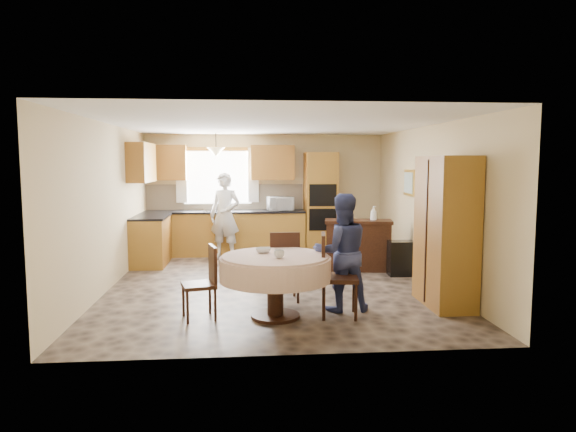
# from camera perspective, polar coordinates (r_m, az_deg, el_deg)

# --- Properties ---
(floor) EXTENTS (5.00, 6.00, 0.01)m
(floor) POSITION_cam_1_polar(r_m,az_deg,el_deg) (8.17, -1.64, -7.58)
(floor) COLOR #6D5B4C
(floor) RESTS_ON ground
(ceiling) EXTENTS (5.00, 6.00, 0.01)m
(ceiling) POSITION_cam_1_polar(r_m,az_deg,el_deg) (7.96, -1.70, 10.19)
(ceiling) COLOR white
(ceiling) RESTS_ON wall_back
(wall_back) EXTENTS (5.00, 0.02, 2.50)m
(wall_back) POSITION_cam_1_polar(r_m,az_deg,el_deg) (10.96, -2.56, 2.50)
(wall_back) COLOR #CDB683
(wall_back) RESTS_ON floor
(wall_front) EXTENTS (5.00, 0.02, 2.50)m
(wall_front) POSITION_cam_1_polar(r_m,az_deg,el_deg) (4.99, 0.29, -1.69)
(wall_front) COLOR #CDB683
(wall_front) RESTS_ON floor
(wall_left) EXTENTS (0.02, 6.00, 2.50)m
(wall_left) POSITION_cam_1_polar(r_m,az_deg,el_deg) (8.22, -19.36, 1.00)
(wall_left) COLOR #CDB683
(wall_left) RESTS_ON floor
(wall_right) EXTENTS (0.02, 6.00, 2.50)m
(wall_right) POSITION_cam_1_polar(r_m,az_deg,el_deg) (8.49, 15.44, 1.27)
(wall_right) COLOR #CDB683
(wall_right) RESTS_ON floor
(window) EXTENTS (1.40, 0.03, 1.10)m
(window) POSITION_cam_1_polar(r_m,az_deg,el_deg) (10.93, -7.83, 4.28)
(window) COLOR white
(window) RESTS_ON wall_back
(curtain_left) EXTENTS (0.22, 0.02, 1.15)m
(curtain_left) POSITION_cam_1_polar(r_m,az_deg,el_deg) (10.94, -11.78, 4.47)
(curtain_left) COLOR white
(curtain_left) RESTS_ON wall_back
(curtain_right) EXTENTS (0.22, 0.02, 1.15)m
(curtain_right) POSITION_cam_1_polar(r_m,az_deg,el_deg) (10.86, -3.88, 4.57)
(curtain_right) COLOR white
(curtain_right) RESTS_ON wall_back
(base_cab_back) EXTENTS (3.30, 0.60, 0.88)m
(base_cab_back) POSITION_cam_1_polar(r_m,az_deg,el_deg) (10.74, -7.01, -1.96)
(base_cab_back) COLOR #A97E2D
(base_cab_back) RESTS_ON floor
(counter_back) EXTENTS (3.30, 0.64, 0.04)m
(counter_back) POSITION_cam_1_polar(r_m,az_deg,el_deg) (10.68, -7.04, 0.49)
(counter_back) COLOR black
(counter_back) RESTS_ON base_cab_back
(base_cab_left) EXTENTS (0.60, 1.20, 0.88)m
(base_cab_left) POSITION_cam_1_polar(r_m,az_deg,el_deg) (9.99, -14.97, -2.71)
(base_cab_left) COLOR #A97E2D
(base_cab_left) RESTS_ON floor
(counter_left) EXTENTS (0.64, 1.20, 0.04)m
(counter_left) POSITION_cam_1_polar(r_m,az_deg,el_deg) (9.94, -15.04, -0.09)
(counter_left) COLOR black
(counter_left) RESTS_ON base_cab_left
(backsplash) EXTENTS (3.30, 0.02, 0.55)m
(backsplash) POSITION_cam_1_polar(r_m,az_deg,el_deg) (10.95, -7.01, 2.09)
(backsplash) COLOR #CFB592
(backsplash) RESTS_ON wall_back
(wall_cab_left) EXTENTS (0.85, 0.33, 0.72)m
(wall_cab_left) POSITION_cam_1_polar(r_m,az_deg,el_deg) (10.88, -13.45, 5.79)
(wall_cab_left) COLOR #A9732A
(wall_cab_left) RESTS_ON wall_back
(wall_cab_right) EXTENTS (0.90, 0.33, 0.72)m
(wall_cab_right) POSITION_cam_1_polar(r_m,az_deg,el_deg) (10.78, -1.74, 5.95)
(wall_cab_right) COLOR #A9732A
(wall_cab_right) RESTS_ON wall_back
(wall_cab_side) EXTENTS (0.33, 1.20, 0.72)m
(wall_cab_side) POSITION_cam_1_polar(r_m,az_deg,el_deg) (9.91, -15.97, 5.72)
(wall_cab_side) COLOR #A9732A
(wall_cab_side) RESTS_ON wall_left
(oven_tower) EXTENTS (0.66, 0.62, 2.12)m
(oven_tower) POSITION_cam_1_polar(r_m,az_deg,el_deg) (10.77, 3.64, 1.42)
(oven_tower) COLOR #A97E2D
(oven_tower) RESTS_ON floor
(oven_upper) EXTENTS (0.56, 0.01, 0.45)m
(oven_upper) POSITION_cam_1_polar(r_m,az_deg,el_deg) (10.45, 3.90, 2.32)
(oven_upper) COLOR black
(oven_upper) RESTS_ON oven_tower
(oven_lower) EXTENTS (0.56, 0.01, 0.45)m
(oven_lower) POSITION_cam_1_polar(r_m,az_deg,el_deg) (10.49, 3.88, -0.41)
(oven_lower) COLOR black
(oven_lower) RESTS_ON oven_tower
(pendant) EXTENTS (0.36, 0.36, 0.18)m
(pendant) POSITION_cam_1_polar(r_m,az_deg,el_deg) (10.44, -8.00, 7.05)
(pendant) COLOR beige
(pendant) RESTS_ON ceiling
(sideboard) EXTENTS (1.25, 0.69, 0.84)m
(sideboard) POSITION_cam_1_polar(r_m,az_deg,el_deg) (9.24, 7.79, -3.38)
(sideboard) COLOR #3B1B10
(sideboard) RESTS_ON floor
(space_heater) EXTENTS (0.44, 0.31, 0.59)m
(space_heater) POSITION_cam_1_polar(r_m,az_deg,el_deg) (8.93, 12.47, -4.61)
(space_heater) COLOR black
(space_heater) RESTS_ON floor
(cupboard) EXTENTS (0.52, 1.05, 2.00)m
(cupboard) POSITION_cam_1_polar(r_m,az_deg,el_deg) (7.13, 17.12, -1.67)
(cupboard) COLOR #A97E2D
(cupboard) RESTS_ON floor
(dining_table) EXTENTS (1.37, 1.37, 0.78)m
(dining_table) POSITION_cam_1_polar(r_m,az_deg,el_deg) (6.34, -1.42, -5.93)
(dining_table) COLOR #3B1B10
(dining_table) RESTS_ON floor
(chair_left) EXTENTS (0.48, 0.48, 0.90)m
(chair_left) POSITION_cam_1_polar(r_m,az_deg,el_deg) (6.42, -9.24, -6.87)
(chair_left) COLOR #3B1B10
(chair_left) RESTS_ON floor
(chair_back) EXTENTS (0.44, 0.44, 0.98)m
(chair_back) POSITION_cam_1_polar(r_m,az_deg,el_deg) (7.06, -0.45, -5.24)
(chair_back) COLOR #3B1B10
(chair_back) RESTS_ON floor
(chair_right) EXTENTS (0.51, 0.51, 1.04)m
(chair_right) POSITION_cam_1_polar(r_m,az_deg,el_deg) (6.42, 4.97, -6.10)
(chair_right) COLOR #3B1B10
(chair_right) RESTS_ON floor
(framed_picture) EXTENTS (0.06, 0.55, 0.46)m
(framed_picture) POSITION_cam_1_polar(r_m,az_deg,el_deg) (9.30, 13.38, 3.62)
(framed_picture) COLOR gold
(framed_picture) RESTS_ON wall_right
(microwave) EXTENTS (0.57, 0.43, 0.28)m
(microwave) POSITION_cam_1_polar(r_m,az_deg,el_deg) (10.64, -0.87, 1.38)
(microwave) COLOR silver
(microwave) RESTS_ON counter_back
(person_sink) EXTENTS (0.73, 0.61, 1.71)m
(person_sink) POSITION_cam_1_polar(r_m,az_deg,el_deg) (10.29, -7.02, 0.04)
(person_sink) COLOR silver
(person_sink) RESTS_ON floor
(person_dining) EXTENTS (0.78, 0.62, 1.52)m
(person_dining) POSITION_cam_1_polar(r_m,az_deg,el_deg) (6.66, 5.98, -4.04)
(person_dining) COLOR navy
(person_dining) RESTS_ON floor
(bowl_sideboard) EXTENTS (0.27, 0.27, 0.05)m
(bowl_sideboard) POSITION_cam_1_polar(r_m,az_deg,el_deg) (9.12, 6.14, -0.64)
(bowl_sideboard) COLOR #B2B2B2
(bowl_sideboard) RESTS_ON sideboard
(bottle_sideboard) EXTENTS (0.15, 0.15, 0.30)m
(bottle_sideboard) POSITION_cam_1_polar(r_m,az_deg,el_deg) (9.23, 9.49, 0.16)
(bottle_sideboard) COLOR silver
(bottle_sideboard) RESTS_ON sideboard
(cup_table) EXTENTS (0.14, 0.14, 0.10)m
(cup_table) POSITION_cam_1_polar(r_m,az_deg,el_deg) (6.11, -0.99, -4.25)
(cup_table) COLOR #B2B2B2
(cup_table) RESTS_ON dining_table
(bowl_table) EXTENTS (0.25, 0.25, 0.06)m
(bowl_table) POSITION_cam_1_polar(r_m,az_deg,el_deg) (6.48, -2.76, -3.84)
(bowl_table) COLOR #B2B2B2
(bowl_table) RESTS_ON dining_table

